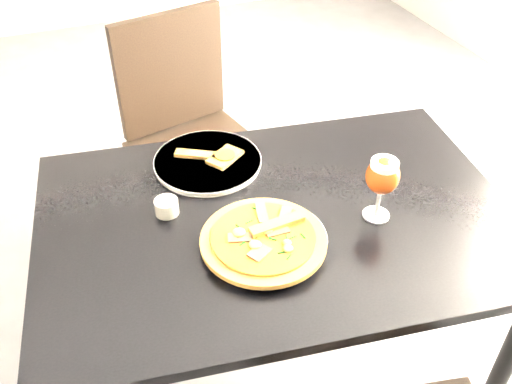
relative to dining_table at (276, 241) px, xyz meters
name	(u,v)px	position (x,y,z in m)	size (l,w,h in m)	color
ground	(178,338)	(-0.25, 0.29, -0.66)	(6.00, 6.00, 0.00)	#4E4D50
dining_table	(276,241)	(0.00, 0.00, 0.00)	(1.30, 0.96, 0.75)	black
chair_far	(192,136)	(-0.02, 0.76, -0.13)	(0.53, 0.53, 0.96)	black
plate_main	(270,239)	(-0.05, -0.08, 0.10)	(0.27, 0.27, 0.01)	white
pizza	(264,239)	(-0.07, -0.09, 0.11)	(0.30, 0.30, 0.03)	#915723
plate_second	(208,162)	(-0.10, 0.27, 0.10)	(0.30, 0.30, 0.02)	white
crust_scraps	(215,156)	(-0.07, 0.27, 0.11)	(0.19, 0.14, 0.01)	#915723
loose_crust	(231,213)	(-0.11, 0.05, 0.09)	(0.10, 0.02, 0.01)	#915723
sauce_cup	(167,206)	(-0.26, 0.11, 0.11)	(0.06, 0.06, 0.04)	beige
beer_glass	(383,177)	(0.23, -0.09, 0.21)	(0.08, 0.08, 0.17)	#B4B8BE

